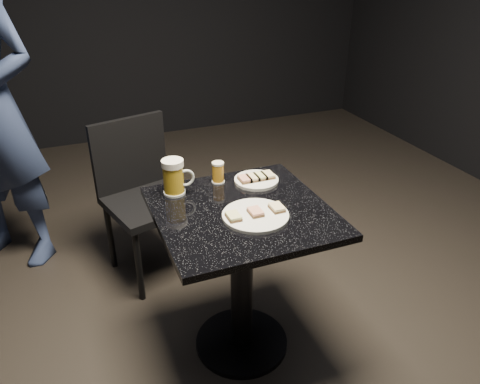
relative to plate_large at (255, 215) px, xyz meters
The scene contains 9 objects.
floor 0.76m from the plate_large, 109.19° to the left, with size 6.00×6.00×0.00m, color black.
plate_large is the anchor object (origin of this frame).
plate_small 0.32m from the plate_large, 65.87° to the left, with size 0.20×0.20×0.01m, color white.
table 0.26m from the plate_large, 109.19° to the left, with size 0.70×0.70×0.75m.
beer_mug 0.41m from the plate_large, 127.85° to the left, with size 0.14×0.10×0.16m.
beer_tumbler 0.35m from the plate_large, 95.51° to the left, with size 0.06×0.06×0.10m.
chair 0.97m from the plate_large, 108.70° to the left, with size 0.53×0.53×0.89m.
canapes_on_plate_large 0.02m from the plate_large, 104.04° to the left, with size 0.24×0.07×0.02m.
canapes_on_plate_small 0.32m from the plate_large, 65.87° to the left, with size 0.16×0.07×0.02m.
Camera 1 is at (-0.62, -1.55, 1.71)m, focal length 35.00 mm.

